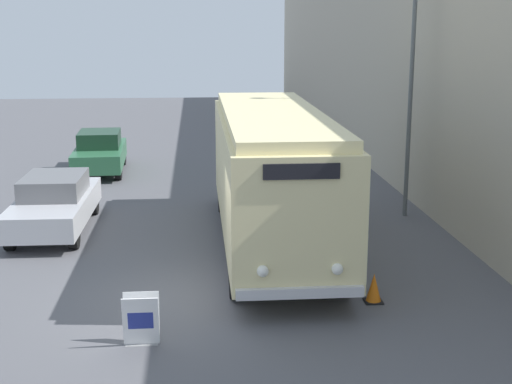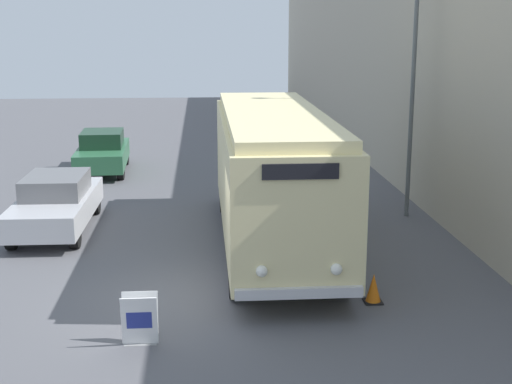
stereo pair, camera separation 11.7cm
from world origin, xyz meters
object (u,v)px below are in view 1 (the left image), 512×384
Objects in this scene: streetlamp at (413,46)px; parked_car_near at (55,203)px; sign_board at (141,320)px; vintage_bus at (272,171)px; traffic_cone at (374,288)px; parked_car_mid at (100,152)px.

streetlamp reaches higher than parked_car_near.
vintage_bus is at bearing 62.22° from sign_board.
sign_board is 4.73m from traffic_cone.
sign_board is 11.41m from streetlamp.
streetlamp reaches higher than traffic_cone.
streetlamp is 12.46m from parked_car_mid.
streetlamp reaches higher than sign_board.
vintage_bus is 4.48m from traffic_cone.
traffic_cone is (4.47, 1.55, -0.15)m from sign_board.
vintage_bus is 6.27m from sign_board.
parked_car_mid is 15.05m from traffic_cone.
vintage_bus is 2.28× the size of parked_car_mid.
parked_car_near reaches higher than sign_board.
parked_car_mid is (0.23, 7.61, 0.01)m from parked_car_near.
parked_car_near is (-5.63, 1.83, -1.15)m from vintage_bus.
sign_board is (-2.84, -5.40, -1.47)m from vintage_bus.
sign_board reaches higher than traffic_cone.
parked_car_mid is (-5.41, 9.45, -1.14)m from vintage_bus.
streetlamp reaches higher than parked_car_mid.
sign_board is at bearing -68.19° from parked_car_near.
vintage_bus is 1.28× the size of streetlamp.
sign_board is 0.12× the size of streetlamp.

